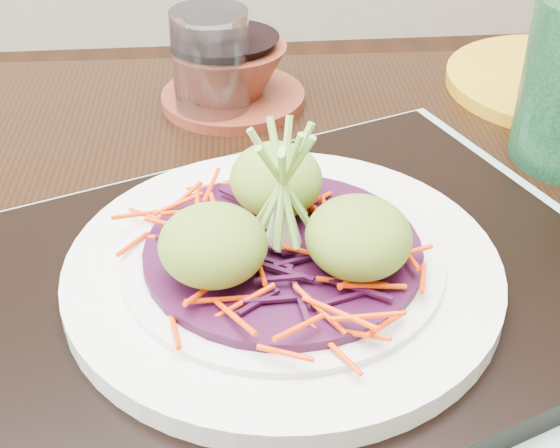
{
  "coord_description": "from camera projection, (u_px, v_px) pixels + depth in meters",
  "views": [
    {
      "loc": [
        0.07,
        -0.5,
        1.02
      ],
      "look_at": [
        0.11,
        -0.1,
        0.73
      ],
      "focal_mm": 50.0,
      "sensor_mm": 36.0,
      "label": 1
    }
  ],
  "objects": [
    {
      "name": "cabbage_bed",
      "position": [
        283.0,
        251.0,
        0.49
      ],
      "size": [
        0.17,
        0.17,
        0.01
      ],
      "primitive_type": "cylinder",
      "color": "#380B2C",
      "rests_on": "white_plate"
    },
    {
      "name": "water_glass",
      "position": [
        211.0,
        65.0,
        0.71
      ],
      "size": [
        0.09,
        0.09,
        0.1
      ],
      "primitive_type": "cylinder",
      "rotation": [
        0.0,
        0.0,
        0.28
      ],
      "color": "white",
      "rests_on": "dining_table"
    },
    {
      "name": "guacamole_scoops",
      "position": [
        283.0,
        219.0,
        0.47
      ],
      "size": [
        0.15,
        0.13,
        0.05
      ],
      "color": "olive",
      "rests_on": "cabbage_bed"
    },
    {
      "name": "placemat",
      "position": [
        283.0,
        305.0,
        0.51
      ],
      "size": [
        0.6,
        0.54,
        0.0
      ],
      "primitive_type": "cube",
      "rotation": [
        0.0,
        0.0,
        0.37
      ],
      "color": "gray",
      "rests_on": "dining_table"
    },
    {
      "name": "serving_tray",
      "position": [
        283.0,
        291.0,
        0.51
      ],
      "size": [
        0.51,
        0.45,
        0.02
      ],
      "primitive_type": "cube",
      "rotation": [
        0.0,
        0.0,
        0.37
      ],
      "color": "black",
      "rests_on": "placemat"
    },
    {
      "name": "dining_table",
      "position": [
        248.0,
        349.0,
        0.61
      ],
      "size": [
        1.1,
        0.75,
        0.68
      ],
      "rotation": [
        0.0,
        0.0,
        -0.03
      ],
      "color": "black",
      "rests_on": "ground"
    },
    {
      "name": "white_plate",
      "position": [
        283.0,
        268.0,
        0.5
      ],
      "size": [
        0.28,
        0.28,
        0.02
      ],
      "color": "silver",
      "rests_on": "serving_tray"
    },
    {
      "name": "terracotta_bowl_set",
      "position": [
        232.0,
        78.0,
        0.75
      ],
      "size": [
        0.15,
        0.15,
        0.06
      ],
      "rotation": [
        0.0,
        0.0,
        0.07
      ],
      "color": "maroon",
      "rests_on": "dining_table"
    },
    {
      "name": "scallion_garnish",
      "position": [
        283.0,
        189.0,
        0.46
      ],
      "size": [
        0.06,
        0.06,
        0.1
      ],
      "primitive_type": null,
      "color": "#7FB548",
      "rests_on": "cabbage_bed"
    },
    {
      "name": "carrot_julienne",
      "position": [
        283.0,
        240.0,
        0.48
      ],
      "size": [
        0.21,
        0.21,
        0.01
      ],
      "primitive_type": null,
      "color": "#E83704",
      "rests_on": "cabbage_bed"
    },
    {
      "name": "yellow_plate",
      "position": [
        556.0,
        82.0,
        0.78
      ],
      "size": [
        0.25,
        0.25,
        0.01
      ],
      "primitive_type": "cylinder",
      "rotation": [
        0.0,
        0.0,
        -0.13
      ],
      "color": "#B88414",
      "rests_on": "dining_table"
    }
  ]
}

